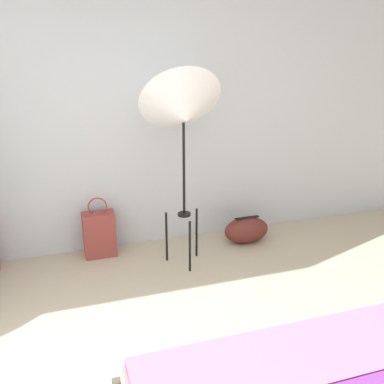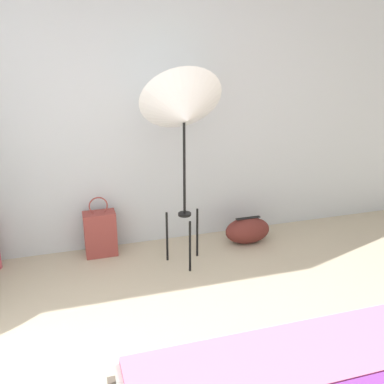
# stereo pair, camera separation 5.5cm
# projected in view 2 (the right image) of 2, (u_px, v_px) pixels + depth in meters

# --- Properties ---
(wall_back) EXTENTS (8.00, 0.05, 2.60)m
(wall_back) POSITION_uv_depth(u_px,v_px,m) (149.00, 107.00, 3.97)
(wall_back) COLOR #B7BCC1
(wall_back) RESTS_ON ground_plane
(photo_umbrella) EXTENTS (0.68, 0.60, 1.69)m
(photo_umbrella) POSITION_uv_depth(u_px,v_px,m) (184.00, 111.00, 3.52)
(photo_umbrella) COLOR black
(photo_umbrella) RESTS_ON ground_plane
(tote_bag) EXTENTS (0.28, 0.15, 0.56)m
(tote_bag) POSITION_uv_depth(u_px,v_px,m) (100.00, 233.00, 4.04)
(tote_bag) COLOR brown
(tote_bag) RESTS_ON ground_plane
(duffel_bag) EXTENTS (0.44, 0.25, 0.26)m
(duffel_bag) POSITION_uv_depth(u_px,v_px,m) (247.00, 230.00, 4.31)
(duffel_bag) COLOR #5B231E
(duffel_bag) RESTS_ON ground_plane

